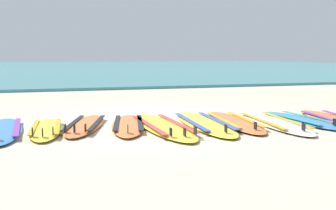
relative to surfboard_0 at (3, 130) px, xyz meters
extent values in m
plane|color=#B7AD93|center=(2.43, 0.17, -0.04)|extent=(80.00, 80.00, 0.00)
cube|color=teal|center=(2.43, 36.78, 0.01)|extent=(80.00, 60.00, 0.10)
ellipsoid|color=#3875CC|center=(0.00, 0.00, 0.00)|extent=(0.67, 2.29, 0.07)
cube|color=purple|center=(0.20, 0.01, 0.04)|extent=(0.15, 1.59, 0.01)
ellipsoid|color=yellow|center=(0.62, -0.10, 0.00)|extent=(0.58, 1.94, 0.07)
cube|color=gold|center=(0.45, -0.09, 0.04)|extent=(0.14, 1.34, 0.01)
cube|color=gold|center=(0.80, -0.11, 0.04)|extent=(0.14, 1.34, 0.01)
cube|color=black|center=(0.59, -0.85, 0.09)|extent=(0.02, 0.09, 0.11)
cube|color=black|center=(0.46, -0.78, 0.09)|extent=(0.02, 0.09, 0.11)
cube|color=black|center=(0.72, -0.79, 0.09)|extent=(0.02, 0.09, 0.11)
ellipsoid|color=orange|center=(1.23, 0.07, 0.00)|extent=(1.05, 2.13, 0.07)
cube|color=black|center=(1.05, 0.12, 0.04)|extent=(0.46, 1.41, 0.01)
cube|color=black|center=(1.40, 0.02, 0.04)|extent=(0.46, 1.41, 0.01)
cube|color=black|center=(1.01, -0.70, 0.09)|extent=(0.04, 0.09, 0.11)
cube|color=black|center=(0.89, -0.61, 0.09)|extent=(0.04, 0.09, 0.11)
cube|color=black|center=(1.16, -0.68, 0.09)|extent=(0.04, 0.09, 0.11)
ellipsoid|color=orange|center=(1.89, -0.12, 0.00)|extent=(0.93, 2.14, 0.07)
cube|color=black|center=(1.71, -0.08, 0.04)|extent=(0.36, 1.44, 0.01)
cube|color=black|center=(2.07, -0.16, 0.04)|extent=(0.36, 1.44, 0.01)
cube|color=black|center=(1.73, -0.91, 0.09)|extent=(0.03, 0.09, 0.11)
ellipsoid|color=yellow|center=(2.39, -0.38, 0.00)|extent=(0.69, 2.57, 0.07)
cube|color=#D13838|center=(2.16, -0.39, 0.04)|extent=(0.13, 1.79, 0.01)
cube|color=#D13838|center=(2.62, -0.38, 0.04)|extent=(0.13, 1.79, 0.01)
cube|color=black|center=(2.41, -1.38, 0.09)|extent=(0.01, 0.09, 0.11)
cube|color=black|center=(2.23, -1.32, 0.09)|extent=(0.01, 0.09, 0.11)
cube|color=black|center=(2.58, -1.32, 0.09)|extent=(0.01, 0.09, 0.11)
ellipsoid|color=yellow|center=(3.11, -0.33, 0.00)|extent=(0.80, 2.56, 0.07)
cube|color=#334CB2|center=(2.89, -0.31, 0.04)|extent=(0.21, 1.77, 0.01)
cube|color=#334CB2|center=(3.34, -0.34, 0.04)|extent=(0.21, 1.77, 0.01)
cube|color=black|center=(3.04, -1.31, 0.09)|extent=(0.02, 0.09, 0.11)
ellipsoid|color=orange|center=(3.66, -0.33, 0.00)|extent=(0.82, 2.34, 0.07)
cube|color=gold|center=(3.45, -0.31, 0.04)|extent=(0.26, 1.60, 0.01)
cube|color=gold|center=(3.86, -0.36, 0.04)|extent=(0.26, 1.60, 0.01)
cube|color=black|center=(3.56, -1.22, 0.09)|extent=(0.02, 0.09, 0.11)
ellipsoid|color=white|center=(4.26, -0.59, 0.00)|extent=(0.85, 2.45, 0.07)
cube|color=gold|center=(4.05, -0.57, 0.04)|extent=(0.26, 1.68, 0.01)
cube|color=gold|center=(4.48, -0.62, 0.04)|extent=(0.26, 1.68, 0.01)
cube|color=black|center=(4.16, -1.52, 0.09)|extent=(0.02, 0.09, 0.11)
ellipsoid|color=#3875CC|center=(4.84, -0.51, 0.00)|extent=(0.60, 2.10, 0.07)
cube|color=teal|center=(4.66, -0.52, 0.04)|extent=(0.13, 1.46, 0.01)
cube|color=teal|center=(5.03, -0.51, 0.04)|extent=(0.13, 1.46, 0.01)
cube|color=black|center=(4.88, -1.33, 0.09)|extent=(0.02, 0.09, 0.11)
ellipsoid|color=orange|center=(5.44, -0.69, 0.00)|extent=(1.01, 2.46, 0.07)
cube|color=purple|center=(5.23, -0.65, 0.04)|extent=(0.38, 1.66, 0.01)
camera|label=1|loc=(0.70, -6.21, 1.10)|focal=41.66mm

